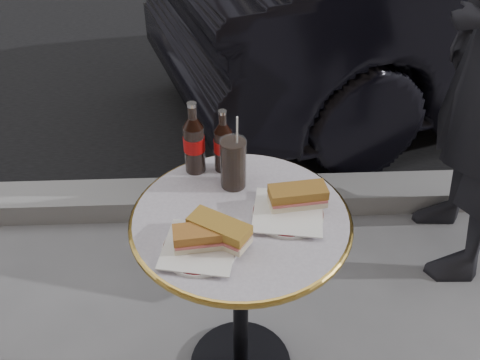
{
  "coord_description": "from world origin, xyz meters",
  "views": [
    {
      "loc": [
        -0.05,
        -1.11,
        1.72
      ],
      "look_at": [
        0.0,
        0.05,
        0.82
      ],
      "focal_mm": 40.0,
      "sensor_mm": 36.0,
      "label": 1
    }
  ],
  "objects_px": {
    "plate_left": "(200,249)",
    "cola_glass": "(233,163)",
    "plate_right": "(288,214)",
    "bistro_table": "(241,301)",
    "cola_bottle_right": "(223,141)",
    "cola_bottle_left": "(194,138)"
  },
  "relations": [
    {
      "from": "plate_left",
      "to": "cola_glass",
      "type": "relative_size",
      "value": 1.22
    },
    {
      "from": "bistro_table",
      "to": "cola_bottle_right",
      "type": "height_order",
      "value": "cola_bottle_right"
    },
    {
      "from": "plate_left",
      "to": "plate_right",
      "type": "bearing_deg",
      "value": 27.38
    },
    {
      "from": "cola_bottle_right",
      "to": "cola_bottle_left",
      "type": "bearing_deg",
      "value": -178.51
    },
    {
      "from": "plate_left",
      "to": "plate_right",
      "type": "xyz_separation_m",
      "value": [
        0.24,
        0.13,
        0.0
      ]
    },
    {
      "from": "cola_bottle_left",
      "to": "cola_bottle_right",
      "type": "height_order",
      "value": "cola_bottle_left"
    },
    {
      "from": "bistro_table",
      "to": "plate_left",
      "type": "height_order",
      "value": "plate_left"
    },
    {
      "from": "bistro_table",
      "to": "plate_right",
      "type": "xyz_separation_m",
      "value": [
        0.13,
        -0.0,
        0.37
      ]
    },
    {
      "from": "cola_bottle_right",
      "to": "cola_glass",
      "type": "height_order",
      "value": "cola_bottle_right"
    },
    {
      "from": "plate_right",
      "to": "cola_bottle_right",
      "type": "distance_m",
      "value": 0.3
    },
    {
      "from": "plate_right",
      "to": "bistro_table",
      "type": "bearing_deg",
      "value": 178.73
    },
    {
      "from": "plate_right",
      "to": "cola_glass",
      "type": "height_order",
      "value": "cola_glass"
    },
    {
      "from": "bistro_table",
      "to": "cola_bottle_right",
      "type": "xyz_separation_m",
      "value": [
        -0.04,
        0.22,
        0.47
      ]
    },
    {
      "from": "bistro_table",
      "to": "cola_bottle_left",
      "type": "bearing_deg",
      "value": 120.38
    },
    {
      "from": "bistro_table",
      "to": "plate_right",
      "type": "height_order",
      "value": "plate_right"
    },
    {
      "from": "plate_left",
      "to": "cola_bottle_left",
      "type": "xyz_separation_m",
      "value": [
        -0.02,
        0.35,
        0.11
      ]
    },
    {
      "from": "plate_right",
      "to": "cola_bottle_left",
      "type": "distance_m",
      "value": 0.36
    },
    {
      "from": "cola_bottle_left",
      "to": "cola_bottle_right",
      "type": "xyz_separation_m",
      "value": [
        0.09,
        0.0,
        -0.01
      ]
    },
    {
      "from": "plate_right",
      "to": "cola_glass",
      "type": "relative_size",
      "value": 1.26
    },
    {
      "from": "bistro_table",
      "to": "cola_glass",
      "type": "height_order",
      "value": "cola_glass"
    },
    {
      "from": "plate_right",
      "to": "cola_bottle_right",
      "type": "xyz_separation_m",
      "value": [
        -0.17,
        0.23,
        0.1
      ]
    },
    {
      "from": "cola_bottle_left",
      "to": "cola_bottle_right",
      "type": "distance_m",
      "value": 0.09
    }
  ]
}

